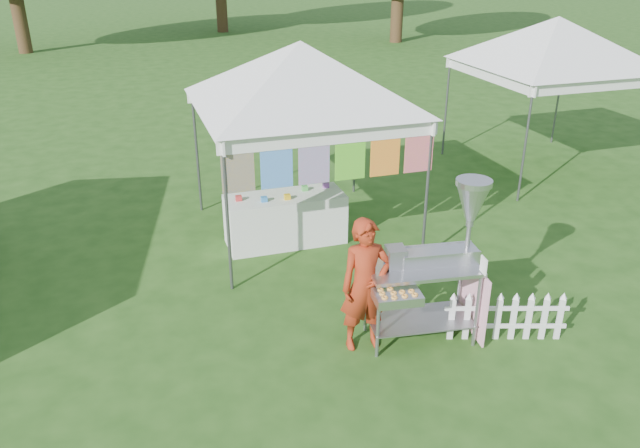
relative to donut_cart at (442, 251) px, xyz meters
name	(u,v)px	position (x,y,z in m)	size (l,w,h in m)	color
ground	(391,358)	(-0.67, -0.23, -1.14)	(120.00, 120.00, 0.00)	#214714
canopy_main	(300,42)	(-0.67, 3.27, 1.85)	(4.24, 4.24, 3.45)	#59595E
canopy_right	(559,17)	(4.83, 4.77, 1.85)	(4.24, 4.24, 3.45)	#59595E
donut_cart	(442,251)	(0.00, 0.00, 0.00)	(1.49, 0.92, 1.94)	gray
vendor	(365,285)	(-0.87, 0.10, -0.35)	(0.58, 0.38, 1.59)	maroon
picket_fence	(506,318)	(0.74, -0.30, -0.85)	(1.38, 0.47, 0.56)	white
display_table	(285,219)	(-1.02, 3.01, -0.75)	(1.80, 0.70, 0.77)	white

